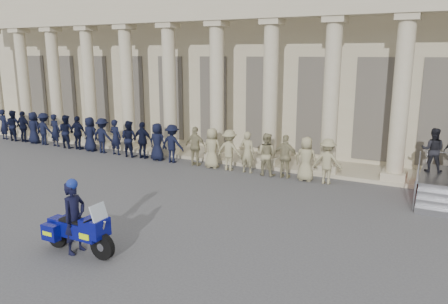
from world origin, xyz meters
TOP-DOWN VIEW (x-y plane):
  - ground at (0.00, 0.00)m, footprint 90.00×90.00m
  - building at (-0.00, 14.74)m, footprint 40.00×12.50m
  - officer_rank at (-4.98, 6.71)m, footprint 19.83×0.66m
  - motorcycle at (0.37, -2.13)m, footprint 2.19×0.90m
  - rider at (0.25, -2.13)m, footprint 0.45×0.67m

SIDE VIEW (x-z plane):
  - ground at x=0.00m, z-range 0.00..0.00m
  - motorcycle at x=0.37m, z-range -0.09..1.31m
  - officer_rank at x=-4.98m, z-range 0.00..1.76m
  - rider at x=0.25m, z-range -0.01..1.91m
  - building at x=0.00m, z-range 0.02..9.02m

